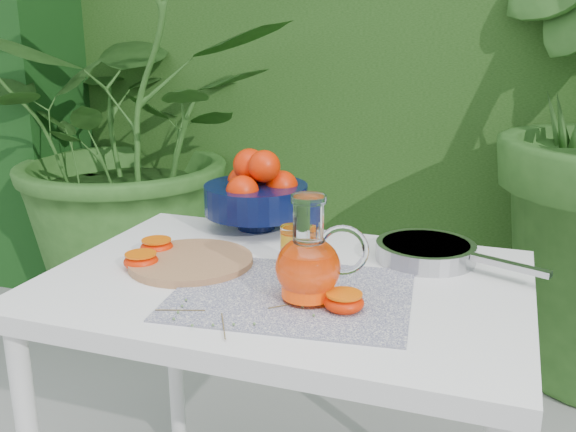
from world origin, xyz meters
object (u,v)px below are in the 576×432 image
(white_table, at_px, (285,313))
(cutting_board, at_px, (191,262))
(juice_pitcher, at_px, (309,264))
(fruit_bowl, at_px, (257,192))
(saute_pan, at_px, (427,251))

(white_table, xyz_separation_m, cutting_board, (-0.22, -0.00, 0.09))
(cutting_board, xyz_separation_m, juice_pitcher, (0.31, -0.10, 0.07))
(white_table, relative_size, juice_pitcher, 4.84)
(white_table, xyz_separation_m, juice_pitcher, (0.08, -0.10, 0.16))
(fruit_bowl, xyz_separation_m, juice_pitcher, (0.27, -0.41, -0.02))
(fruit_bowl, bearing_deg, cutting_board, -96.50)
(fruit_bowl, height_order, saute_pan, fruit_bowl)
(fruit_bowl, bearing_deg, juice_pitcher, -56.46)
(juice_pitcher, relative_size, saute_pan, 0.50)
(white_table, bearing_deg, saute_pan, 37.28)
(cutting_board, height_order, fruit_bowl, fruit_bowl)
(white_table, distance_m, saute_pan, 0.35)
(juice_pitcher, bearing_deg, fruit_bowl, 123.54)
(juice_pitcher, xyz_separation_m, saute_pan, (0.18, 0.30, -0.05))
(white_table, relative_size, cutting_board, 3.63)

